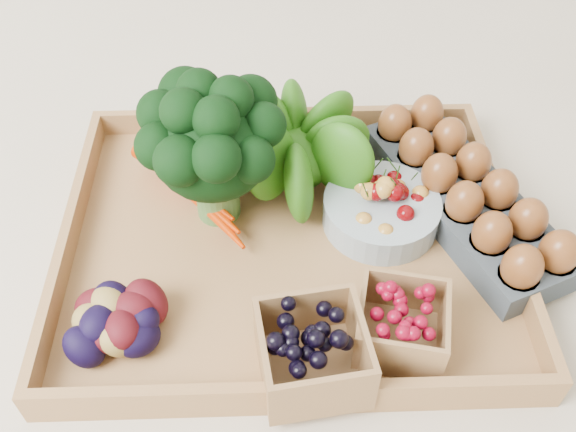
{
  "coord_description": "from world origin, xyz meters",
  "views": [
    {
      "loc": [
        -0.02,
        -0.52,
        0.63
      ],
      "look_at": [
        0.0,
        0.0,
        0.06
      ],
      "focal_mm": 40.0,
      "sensor_mm": 36.0,
      "label": 1
    }
  ],
  "objects_px": {
    "broccoli": "(215,171)",
    "cherry_bowl": "(381,211)",
    "tray": "(288,244)",
    "egg_carton": "(464,200)"
  },
  "relations": [
    {
      "from": "broccoli",
      "to": "cherry_bowl",
      "type": "height_order",
      "value": "broccoli"
    },
    {
      "from": "tray",
      "to": "egg_carton",
      "type": "relative_size",
      "value": 1.68
    },
    {
      "from": "broccoli",
      "to": "egg_carton",
      "type": "height_order",
      "value": "broccoli"
    },
    {
      "from": "broccoli",
      "to": "tray",
      "type": "bearing_deg",
      "value": -30.9
    },
    {
      "from": "egg_carton",
      "to": "tray",
      "type": "bearing_deg",
      "value": 168.41
    },
    {
      "from": "cherry_bowl",
      "to": "egg_carton",
      "type": "bearing_deg",
      "value": 8.39
    },
    {
      "from": "egg_carton",
      "to": "cherry_bowl",
      "type": "bearing_deg",
      "value": 165.84
    },
    {
      "from": "tray",
      "to": "broccoli",
      "type": "xyz_separation_m",
      "value": [
        -0.09,
        0.05,
        0.08
      ]
    },
    {
      "from": "broccoli",
      "to": "egg_carton",
      "type": "bearing_deg",
      "value": -1.57
    },
    {
      "from": "egg_carton",
      "to": "broccoli",
      "type": "bearing_deg",
      "value": 155.89
    }
  ]
}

